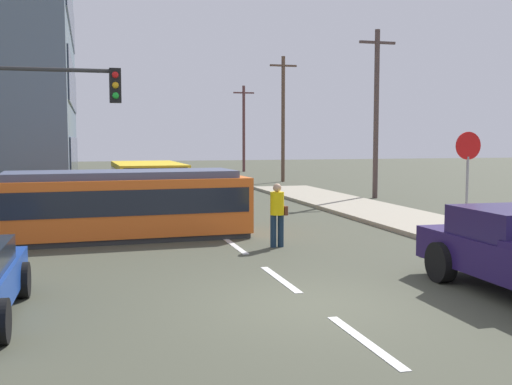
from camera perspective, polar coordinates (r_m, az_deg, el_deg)
ground_plane at (r=20.38m, az=-4.47°, el=-3.06°), size 120.00×120.00×0.00m
sidewalk_curb_right at (r=19.20m, az=18.30°, el=-3.58°), size 3.20×36.00×0.14m
lane_stripe_0 at (r=9.12m, az=9.86°, el=-13.21°), size 0.16×2.40×0.01m
lane_stripe_1 at (r=12.72m, az=2.20°, el=-7.90°), size 0.16×2.40×0.01m
lane_stripe_2 at (r=16.51m, az=-1.92°, el=-4.92°), size 0.16×2.40×0.01m
lane_stripe_3 at (r=24.48m, az=-6.27°, el=-1.71°), size 0.16×2.40×0.01m
lane_stripe_4 at (r=30.40m, az=-7.99°, el=-0.43°), size 0.16×2.40×0.01m
streetcar_tram at (r=18.16m, az=-12.11°, el=-0.98°), size 7.18×2.87×1.92m
city_bus at (r=24.79m, az=-9.85°, el=0.81°), size 2.65×5.20×1.88m
pedestrian_crossing at (r=16.27m, az=1.96°, el=-1.72°), size 0.47×0.36×1.67m
stop_sign at (r=18.02m, az=18.78°, el=2.65°), size 0.76×0.07×2.88m
traffic_light_mast at (r=15.89m, az=-18.75°, el=6.45°), size 3.19×0.33×4.68m
utility_pole_mid at (r=30.16m, az=10.93°, el=7.33°), size 1.80×0.24×7.91m
utility_pole_far at (r=41.03m, az=2.49°, el=6.94°), size 1.80×0.24×8.15m
utility_pole_distant at (r=53.52m, az=-1.13°, el=6.02°), size 1.80×0.24×7.31m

